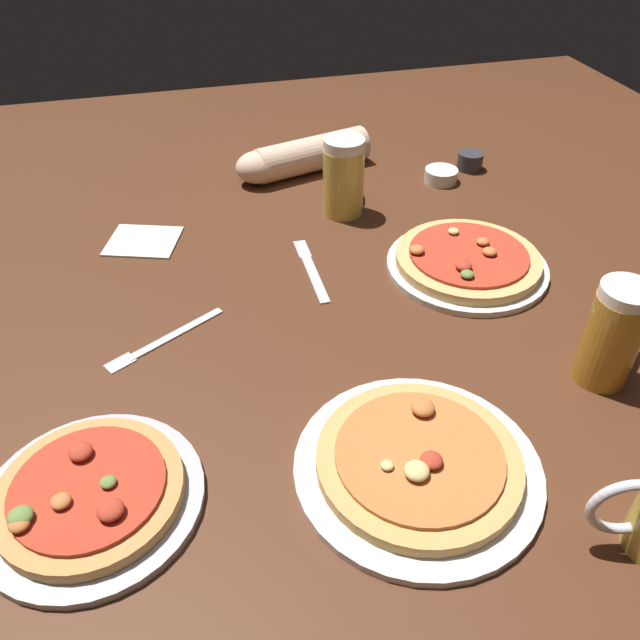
# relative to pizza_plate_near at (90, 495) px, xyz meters

# --- Properties ---
(ground_plane) EXTENTS (2.40, 2.40, 0.03)m
(ground_plane) POSITION_rel_pizza_plate_near_xyz_m (0.35, 0.25, -0.03)
(ground_plane) COLOR #4C2816
(pizza_plate_near) EXTENTS (0.27, 0.27, 0.05)m
(pizza_plate_near) POSITION_rel_pizza_plate_near_xyz_m (0.00, 0.00, 0.00)
(pizza_plate_near) COLOR #B2B2B7
(pizza_plate_near) RESTS_ON ground_plane
(pizza_plate_far) EXTENTS (0.29, 0.29, 0.05)m
(pizza_plate_far) POSITION_rel_pizza_plate_near_xyz_m (0.66, 0.35, 0.00)
(pizza_plate_far) COLOR silver
(pizza_plate_far) RESTS_ON ground_plane
(pizza_plate_side) EXTENTS (0.32, 0.32, 0.05)m
(pizza_plate_side) POSITION_rel_pizza_plate_near_xyz_m (0.40, -0.06, -0.00)
(pizza_plate_side) COLOR silver
(pizza_plate_side) RESTS_ON ground_plane
(beer_mug_dark) EXTENTS (0.09, 0.13, 0.16)m
(beer_mug_dark) POSITION_rel_pizza_plate_near_xyz_m (0.50, 0.61, 0.06)
(beer_mug_dark) COLOR gold
(beer_mug_dark) RESTS_ON ground_plane
(beer_mug_pale) EXTENTS (0.12, 0.11, 0.16)m
(beer_mug_pale) POSITION_rel_pizza_plate_near_xyz_m (0.73, 0.04, 0.06)
(beer_mug_pale) COLOR #B27A23
(beer_mug_pale) RESTS_ON ground_plane
(ramekin_sauce) EXTENTS (0.07, 0.07, 0.03)m
(ramekin_sauce) POSITION_rel_pizza_plate_near_xyz_m (0.75, 0.69, -0.00)
(ramekin_sauce) COLOR silver
(ramekin_sauce) RESTS_ON ground_plane
(ramekin_butter) EXTENTS (0.06, 0.06, 0.04)m
(ramekin_butter) POSITION_rel_pizza_plate_near_xyz_m (0.84, 0.73, 0.00)
(ramekin_butter) COLOR #333338
(ramekin_butter) RESTS_ON ground_plane
(napkin_folded) EXTENTS (0.16, 0.15, 0.01)m
(napkin_folded) POSITION_rel_pizza_plate_near_xyz_m (0.09, 0.60, -0.01)
(napkin_folded) COLOR silver
(napkin_folded) RESTS_ON ground_plane
(fork_left) EXTENTS (0.20, 0.12, 0.01)m
(fork_left) POSITION_rel_pizza_plate_near_xyz_m (0.11, 0.29, -0.01)
(fork_left) COLOR silver
(fork_left) RESTS_ON ground_plane
(knife_right) EXTENTS (0.02, 0.21, 0.01)m
(knife_right) POSITION_rel_pizza_plate_near_xyz_m (0.38, 0.42, -0.01)
(knife_right) COLOR silver
(knife_right) RESTS_ON ground_plane
(diner_arm) EXTENTS (0.32, 0.15, 0.08)m
(diner_arm) POSITION_rel_pizza_plate_near_xyz_m (0.45, 0.81, 0.02)
(diner_arm) COLOR beige
(diner_arm) RESTS_ON ground_plane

